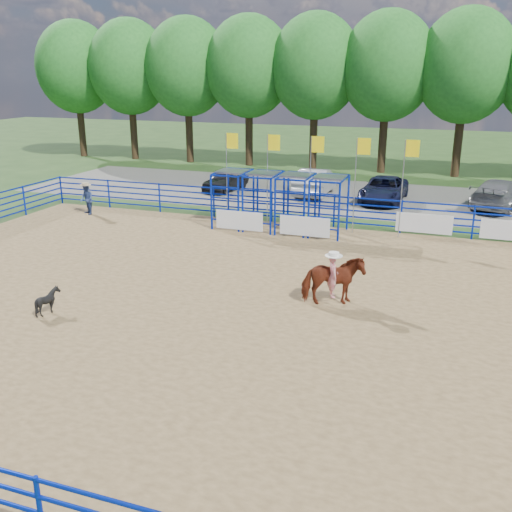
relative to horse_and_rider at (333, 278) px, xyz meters
name	(u,v)px	position (x,y,z in m)	size (l,w,h in m)	color
ground	(264,308)	(-1.88, -0.94, -0.88)	(120.00, 120.00, 0.00)	#314F1F
arena_dirt	(264,308)	(-1.88, -0.94, -0.87)	(30.00, 20.00, 0.02)	#94774A
gravel_strip	(359,197)	(-1.88, 16.06, -0.88)	(40.00, 10.00, 0.01)	slate
horse_and_rider	(333,278)	(0.00, 0.00, 0.00)	(2.03, 1.48, 2.35)	maroon
calf	(48,301)	(-7.78, -3.48, -0.47)	(0.63, 0.71, 0.79)	black
spectator_cowboy	(87,199)	(-14.06, 7.38, -0.06)	(0.94, 0.90, 1.58)	navy
car_a	(226,179)	(-9.87, 15.44, -0.22)	(1.55, 3.86, 1.31)	black
car_b	(315,182)	(-4.44, 15.94, -0.11)	(1.62, 4.65, 1.53)	gray
car_c	(384,189)	(-0.45, 15.41, -0.21)	(2.22, 4.81, 1.34)	black
car_d	(500,194)	(5.50, 15.89, -0.12)	(2.10, 5.16, 1.50)	slate
perimeter_fence	(264,285)	(-1.88, -0.94, -0.13)	(30.10, 20.10, 1.50)	#0825BB
chute_assembly	(287,203)	(-3.78, 7.90, 0.38)	(19.32, 2.41, 4.20)	#0825BB
treeline	(388,61)	(-1.88, 25.06, 6.65)	(56.40, 6.40, 11.24)	#3F2B19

